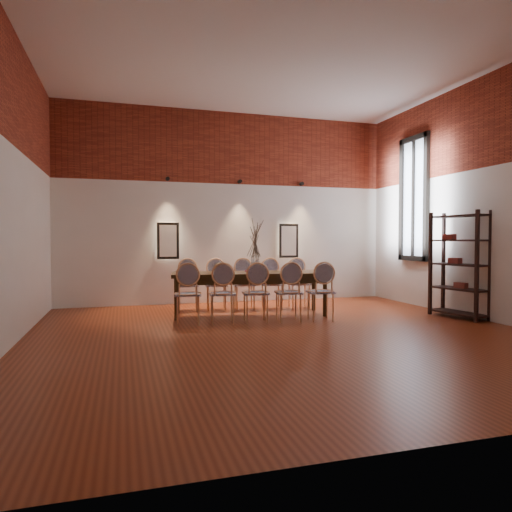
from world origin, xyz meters
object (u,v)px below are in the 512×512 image
object	(u,v)px
chair_near_a	(188,294)
chair_near_e	(320,292)
chair_near_b	(222,293)
chair_far_a	(188,285)
dining_table	(250,294)
shelving_rack	(459,265)
chair_near_c	(256,293)
chair_far_b	(216,285)
chair_far_e	(299,284)
chair_near_d	(288,292)
vase	(255,264)
chair_far_c	(244,284)
book	(253,271)
chair_far_d	(272,284)
bowl	(221,268)

from	to	relation	value
chair_near_a	chair_near_e	distance (m)	2.15
chair_near_b	chair_near_e	world-z (taller)	same
chair_near_b	chair_far_a	distance (m)	1.52
dining_table	shelving_rack	world-z (taller)	shelving_rack
chair_near_c	chair_far_b	world-z (taller)	same
chair_near_c	chair_far_e	xyz separation A→B (m)	(1.25, 1.27, 0.00)
chair_near_d	vase	bearing A→B (deg)	121.64
chair_far_c	vase	size ratio (longest dim) A/B	3.13
chair_near_b	chair_far_e	bearing A→B (deg)	41.46
chair_far_c	book	xyz separation A→B (m)	(-0.01, -0.60, 0.30)
chair_near_b	chair_near_e	size ratio (longest dim) A/B	1.00
chair_far_a	book	xyz separation A→B (m)	(1.06, -0.75, 0.30)
chair_far_c	vase	xyz separation A→B (m)	(0.00, -0.72, 0.43)
chair_near_b	chair_near_d	world-z (taller)	same
chair_near_b	chair_far_b	bearing A→B (deg)	90.00
vase	book	bearing A→B (deg)	94.56
vase	book	distance (m)	0.18
chair_near_c	chair_far_d	xyz separation A→B (m)	(0.72, 1.34, 0.00)
dining_table	chair_far_e	size ratio (longest dim) A/B	2.86
chair_near_d	book	xyz separation A→B (m)	(-0.35, 0.88, 0.30)
chair_near_c	shelving_rack	bearing A→B (deg)	-1.62
chair_near_e	shelving_rack	bearing A→B (deg)	-2.34
chair_far_c	chair_far_e	world-z (taller)	same
book	chair_far_e	bearing A→B (deg)	23.24
chair_near_c	chair_far_c	xyz separation A→B (m)	(0.19, 1.41, 0.00)
chair_near_c	chair_far_b	xyz separation A→B (m)	(-0.34, 1.48, 0.00)
bowl	book	world-z (taller)	bowl
chair_far_c	chair_far_d	distance (m)	0.54
chair_far_b	chair_far_e	size ratio (longest dim) A/B	1.00
chair_near_c	bowl	world-z (taller)	chair_near_c
dining_table	chair_near_b	xyz separation A→B (m)	(-0.63, -0.63, 0.09)
chair_far_b	vase	world-z (taller)	vase
chair_near_a	shelving_rack	world-z (taller)	shelving_rack
chair_far_b	chair_far_e	distance (m)	1.61
shelving_rack	bowl	bearing A→B (deg)	151.90
chair_far_c	chair_far_d	size ratio (longest dim) A/B	1.00
chair_far_a	chair_far_c	xyz separation A→B (m)	(1.06, -0.14, 0.00)
chair_near_e	chair_far_b	xyz separation A→B (m)	(-1.41, 1.62, 0.00)
chair_far_c	chair_near_a	bearing A→B (deg)	52.96
chair_near_b	bowl	xyz separation A→B (m)	(0.11, 0.65, 0.37)
chair_near_b	vase	bearing A→B (deg)	48.23
chair_near_c	book	size ratio (longest dim) A/B	3.62
bowl	chair_near_c	bearing A→B (deg)	-59.90
dining_table	chair_far_c	distance (m)	0.72
chair_near_c	chair_near_d	distance (m)	0.54
chair_near_b	chair_far_b	xyz separation A→B (m)	(0.19, 1.41, 0.00)
chair_far_d	chair_near_e	bearing A→B (deg)	110.67
dining_table	chair_far_a	xyz separation A→B (m)	(-0.97, 0.85, 0.09)
chair_far_c	shelving_rack	world-z (taller)	shelving_rack
dining_table	chair_near_d	world-z (taller)	chair_near_d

